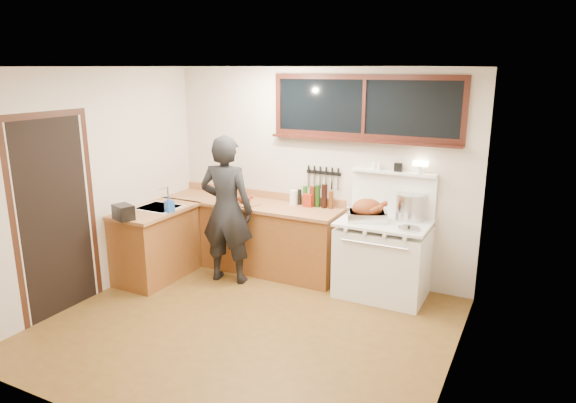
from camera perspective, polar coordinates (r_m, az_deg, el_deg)
The scene contains 20 objects.
ground_plane at distance 5.46m, azimuth -4.64°, elevation -13.86°, with size 4.00×3.50×0.02m, color #573A16.
room_shell at distance 4.89m, azimuth -5.04°, elevation 3.48°, with size 4.10×3.60×2.65m.
counter_back at distance 6.80m, azimuth -4.11°, elevation -3.71°, with size 2.44×0.64×1.00m.
counter_left at distance 6.68m, azimuth -14.45°, elevation -4.51°, with size 0.64×1.09×0.90m.
sink_unit at distance 6.61m, azimuth -14.10°, elevation -1.11°, with size 0.50×0.45×0.37m.
vintage_stove at distance 6.08m, azimuth 10.50°, elevation -6.07°, with size 1.02×0.74×1.57m.
back_window at distance 6.13m, azimuth 8.40°, elevation 9.55°, with size 2.32×0.13×0.77m.
left_doorway at distance 5.94m, azimuth -24.42°, elevation -1.39°, with size 0.02×1.04×2.17m.
knife_strip at distance 6.43m, azimuth 3.96°, elevation 3.11°, with size 0.46×0.03×0.28m.
man at distance 6.29m, azimuth -6.84°, elevation -0.93°, with size 0.73×0.54×1.83m.
soap_bottle at distance 6.34m, azimuth -13.06°, elevation -0.27°, with size 0.11×0.12×0.20m.
toaster at distance 6.18m, azimuth -17.82°, elevation -1.14°, with size 0.29×0.25×0.17m.
cutting_board at distance 6.56m, azimuth -4.87°, elevation 0.11°, with size 0.43×0.37×0.13m.
roast_turkey at distance 5.92m, azimuth 8.82°, elevation -1.10°, with size 0.53×0.48×0.25m.
stockpot at distance 6.03m, azimuth 13.39°, elevation -0.55°, with size 0.42×0.42×0.30m.
saucepan at distance 5.99m, azimuth 12.50°, elevation -1.59°, with size 0.18×0.27×0.11m.
pot_lid at distance 5.69m, azimuth 13.28°, elevation -2.92°, with size 0.31×0.31×0.04m.
coffee_tin at distance 6.43m, azimuth 2.23°, elevation 0.13°, with size 0.12×0.10×0.16m.
pitcher at distance 6.52m, azimuth 0.60°, elevation 0.45°, with size 0.13×0.13×0.19m.
bottle_cluster at distance 6.42m, azimuth 3.16°, elevation 0.55°, with size 0.48×0.07×0.30m.
Camera 1 is at (2.55, -4.07, 2.59)m, focal length 32.00 mm.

